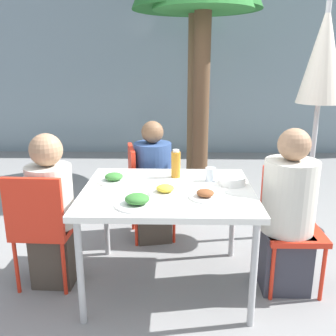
# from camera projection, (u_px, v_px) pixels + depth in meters

# --- Properties ---
(ground_plane) EXTENTS (24.00, 24.00, 0.00)m
(ground_plane) POSITION_uv_depth(u_px,v_px,m) (168.00, 284.00, 2.78)
(ground_plane) COLOR gray
(building_facade) EXTENTS (10.00, 0.20, 3.00)m
(building_facade) POSITION_uv_depth(u_px,v_px,m) (173.00, 66.00, 6.45)
(building_facade) COLOR gray
(building_facade) RESTS_ON ground
(dining_table) EXTENTS (1.17, 0.99, 0.75)m
(dining_table) POSITION_uv_depth(u_px,v_px,m) (168.00, 197.00, 2.59)
(dining_table) COLOR white
(dining_table) RESTS_ON ground
(chair_left) EXTENTS (0.42, 0.42, 0.86)m
(chair_left) POSITION_uv_depth(u_px,v_px,m) (41.00, 222.00, 2.62)
(chair_left) COLOR red
(chair_left) RESTS_ON ground
(person_left) EXTENTS (0.32, 0.32, 1.12)m
(person_left) POSITION_uv_depth(u_px,v_px,m) (52.00, 214.00, 2.68)
(person_left) COLOR #473D33
(person_left) RESTS_ON ground
(chair_right) EXTENTS (0.40, 0.40, 0.86)m
(chair_right) POSITION_uv_depth(u_px,v_px,m) (291.00, 218.00, 2.70)
(chair_right) COLOR red
(chair_right) RESTS_ON ground
(person_right) EXTENTS (0.36, 0.36, 1.17)m
(person_right) POSITION_uv_depth(u_px,v_px,m) (287.00, 217.00, 2.61)
(person_right) COLOR #383842
(person_right) RESTS_ON ground
(chair_far) EXTENTS (0.47, 0.47, 0.86)m
(chair_far) POSITION_uv_depth(u_px,v_px,m) (144.00, 185.00, 3.39)
(chair_far) COLOR red
(chair_far) RESTS_ON ground
(person_far) EXTENTS (0.35, 0.35, 1.10)m
(person_far) POSITION_uv_depth(u_px,v_px,m) (153.00, 186.00, 3.36)
(person_far) COLOR #473D33
(person_far) RESTS_ON ground
(closed_umbrella) EXTENTS (0.39, 0.39, 2.06)m
(closed_umbrella) POSITION_uv_depth(u_px,v_px,m) (322.00, 66.00, 3.14)
(closed_umbrella) COLOR #333333
(closed_umbrella) RESTS_ON ground
(plate_0) EXTENTS (0.24, 0.24, 0.07)m
(plate_0) POSITION_uv_depth(u_px,v_px,m) (114.00, 179.00, 2.72)
(plate_0) COLOR white
(plate_0) RESTS_ON dining_table
(plate_1) EXTENTS (0.27, 0.27, 0.07)m
(plate_1) POSITION_uv_depth(u_px,v_px,m) (137.00, 201.00, 2.27)
(plate_1) COLOR white
(plate_1) RESTS_ON dining_table
(plate_2) EXTENTS (0.21, 0.21, 0.06)m
(plate_2) POSITION_uv_depth(u_px,v_px,m) (205.00, 195.00, 2.39)
(plate_2) COLOR white
(plate_2) RESTS_ON dining_table
(plate_3) EXTENTS (0.22, 0.22, 0.06)m
(plate_3) POSITION_uv_depth(u_px,v_px,m) (165.00, 190.00, 2.48)
(plate_3) COLOR white
(plate_3) RESTS_ON dining_table
(bottle) EXTENTS (0.07, 0.07, 0.21)m
(bottle) POSITION_uv_depth(u_px,v_px,m) (176.00, 164.00, 2.81)
(bottle) COLOR #B7751E
(bottle) RESTS_ON dining_table
(drinking_cup) EXTENTS (0.07, 0.07, 0.10)m
(drinking_cup) POSITION_uv_depth(u_px,v_px,m) (210.00, 174.00, 2.73)
(drinking_cup) COLOR silver
(drinking_cup) RESTS_ON dining_table
(salad_bowl) EXTENTS (0.19, 0.19, 0.06)m
(salad_bowl) POSITION_uv_depth(u_px,v_px,m) (232.00, 180.00, 2.66)
(salad_bowl) COLOR white
(salad_bowl) RESTS_ON dining_table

